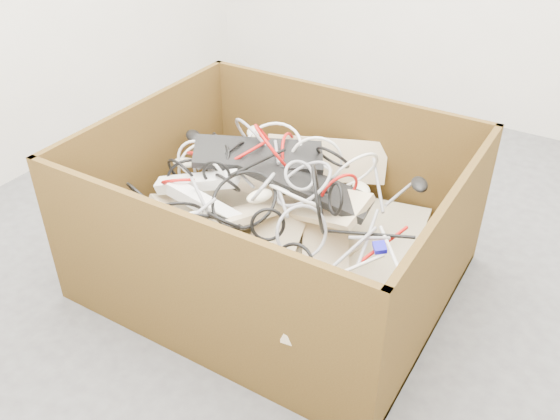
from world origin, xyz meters
The scene contains 8 objects.
ground centered at (0.00, 0.00, 0.00)m, with size 3.00×3.00×0.00m, color #49494B.
cardboard_box centered at (-0.01, -0.30, 0.15)m, with size 1.26×1.05×0.61m.
keyboard_pile centered at (0.00, -0.28, 0.29)m, with size 0.98×1.08×0.39m.
mice_scatter centered at (-0.06, -0.26, 0.37)m, with size 1.06×0.81×0.17m.
power_strip_left centered at (-0.31, -0.36, 0.37)m, with size 0.33×0.06×0.04m, color white.
power_strip_right centered at (-0.20, -0.45, 0.35)m, with size 0.31×0.06×0.04m, color white.
vga_plug centered at (0.43, -0.36, 0.35)m, with size 0.04×0.04×0.02m, color #0F0CB6.
cable_tangle centered at (-0.10, -0.28, 0.40)m, with size 1.08×0.87×0.45m.
Camera 1 is at (0.96, -1.85, 1.53)m, focal length 38.46 mm.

